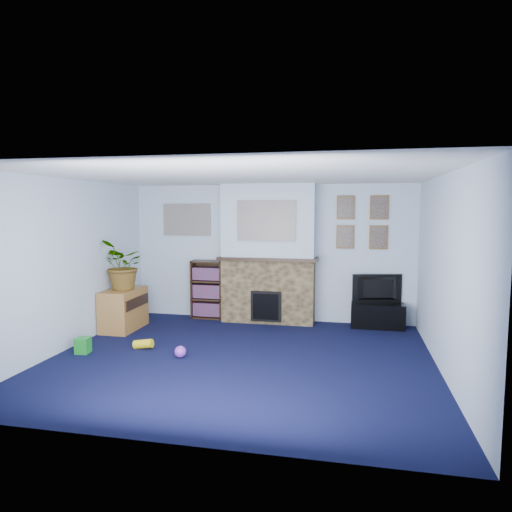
% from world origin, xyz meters
% --- Properties ---
extents(floor, '(5.00, 4.50, 0.01)m').
position_xyz_m(floor, '(0.00, 0.00, 0.00)').
color(floor, black).
rests_on(floor, ground).
extents(ceiling, '(5.00, 4.50, 0.01)m').
position_xyz_m(ceiling, '(0.00, 0.00, 2.40)').
color(ceiling, white).
rests_on(ceiling, wall_back).
extents(wall_back, '(5.00, 0.04, 2.40)m').
position_xyz_m(wall_back, '(0.00, 2.25, 1.20)').
color(wall_back, silver).
rests_on(wall_back, ground).
extents(wall_front, '(5.00, 0.04, 2.40)m').
position_xyz_m(wall_front, '(0.00, -2.25, 1.20)').
color(wall_front, silver).
rests_on(wall_front, ground).
extents(wall_left, '(0.04, 4.50, 2.40)m').
position_xyz_m(wall_left, '(-2.50, 0.00, 1.20)').
color(wall_left, silver).
rests_on(wall_left, ground).
extents(wall_right, '(0.04, 4.50, 2.40)m').
position_xyz_m(wall_right, '(2.50, 0.00, 1.20)').
color(wall_right, silver).
rests_on(wall_right, ground).
extents(chimney_breast, '(1.72, 0.50, 2.40)m').
position_xyz_m(chimney_breast, '(0.00, 2.05, 1.18)').
color(chimney_breast, brown).
rests_on(chimney_breast, ground).
extents(collage_main, '(1.00, 0.03, 0.68)m').
position_xyz_m(collage_main, '(0.00, 1.84, 1.78)').
color(collage_main, gray).
rests_on(collage_main, chimney_breast).
extents(collage_left, '(0.90, 0.03, 0.58)m').
position_xyz_m(collage_left, '(-1.55, 2.23, 1.78)').
color(collage_left, gray).
rests_on(collage_left, wall_back).
extents(portrait_tl, '(0.30, 0.03, 0.40)m').
position_xyz_m(portrait_tl, '(1.30, 2.23, 2.00)').
color(portrait_tl, brown).
rests_on(portrait_tl, wall_back).
extents(portrait_tr, '(0.30, 0.03, 0.40)m').
position_xyz_m(portrait_tr, '(1.85, 2.23, 2.00)').
color(portrait_tr, brown).
rests_on(portrait_tr, wall_back).
extents(portrait_bl, '(0.30, 0.03, 0.40)m').
position_xyz_m(portrait_bl, '(1.30, 2.23, 1.50)').
color(portrait_bl, brown).
rests_on(portrait_bl, wall_back).
extents(portrait_br, '(0.30, 0.03, 0.40)m').
position_xyz_m(portrait_br, '(1.85, 2.23, 1.50)').
color(portrait_br, brown).
rests_on(portrait_br, wall_back).
extents(tv_stand, '(0.87, 0.37, 0.41)m').
position_xyz_m(tv_stand, '(1.86, 2.03, 0.23)').
color(tv_stand, black).
rests_on(tv_stand, ground).
extents(television, '(0.83, 0.29, 0.48)m').
position_xyz_m(television, '(1.86, 2.05, 0.65)').
color(television, black).
rests_on(television, tv_stand).
extents(bookshelf, '(0.58, 0.28, 1.05)m').
position_xyz_m(bookshelf, '(-1.12, 2.11, 0.50)').
color(bookshelf, black).
rests_on(bookshelf, ground).
extents(sideboard, '(0.48, 0.86, 0.67)m').
position_xyz_m(sideboard, '(-2.24, 1.07, 0.35)').
color(sideboard, '#A16D33').
rests_on(sideboard, ground).
extents(potted_plant, '(0.93, 0.96, 0.81)m').
position_xyz_m(potted_plant, '(-2.19, 1.02, 1.07)').
color(potted_plant, '#26661E').
rests_on(potted_plant, sideboard).
extents(mantel_clock, '(0.10, 0.06, 0.14)m').
position_xyz_m(mantel_clock, '(-0.05, 2.00, 1.22)').
color(mantel_clock, gold).
rests_on(mantel_clock, chimney_breast).
extents(mantel_candle, '(0.05, 0.05, 0.17)m').
position_xyz_m(mantel_candle, '(0.34, 2.00, 1.23)').
color(mantel_candle, '#B2BFC6').
rests_on(mantel_candle, chimney_breast).
extents(mantel_teddy, '(0.13, 0.13, 0.13)m').
position_xyz_m(mantel_teddy, '(-0.56, 2.00, 1.22)').
color(mantel_teddy, gray).
rests_on(mantel_teddy, chimney_breast).
extents(mantel_can, '(0.06, 0.06, 0.12)m').
position_xyz_m(mantel_can, '(0.63, 2.00, 1.21)').
color(mantel_can, '#198C26').
rests_on(mantel_can, chimney_breast).
extents(green_crate, '(0.45, 0.42, 0.29)m').
position_xyz_m(green_crate, '(-2.30, 0.91, 0.14)').
color(green_crate, '#198C26').
rests_on(green_crate, ground).
extents(toy_ball, '(0.16, 0.16, 0.16)m').
position_xyz_m(toy_ball, '(-0.80, -0.10, 0.09)').
color(toy_ball, purple).
rests_on(toy_ball, ground).
extents(toy_block, '(0.20, 0.20, 0.22)m').
position_xyz_m(toy_block, '(-2.18, -0.20, 0.11)').
color(toy_block, '#198C26').
rests_on(toy_block, ground).
extents(toy_tube, '(0.29, 0.13, 0.16)m').
position_xyz_m(toy_tube, '(-1.45, 0.14, 0.07)').
color(toy_tube, yellow).
rests_on(toy_tube, ground).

